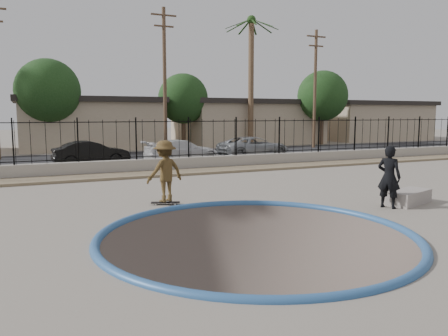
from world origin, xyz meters
TOP-DOWN VIEW (x-y plane):
  - ground at (0.00, 12.00)m, footprint 120.00×120.00m
  - bowl_pit at (0.00, -1.00)m, footprint 6.84×6.84m
  - coping_ring at (0.00, -1.00)m, footprint 7.04×7.04m
  - rock_strip at (0.00, 9.20)m, footprint 42.00×1.60m
  - retaining_wall at (0.00, 10.30)m, footprint 42.00×0.45m
  - fence at (0.00, 10.30)m, footprint 40.00×0.04m
  - street at (0.00, 17.00)m, footprint 90.00×8.00m
  - house_center at (0.00, 26.50)m, footprint 10.60×8.60m
  - house_east at (14.00, 26.50)m, footprint 12.60×8.60m
  - house_east_far at (28.00, 26.50)m, footprint 11.60×8.60m
  - palm_right at (12.00, 22.00)m, footprint 2.30×2.30m
  - utility_pole_mid at (4.00, 19.00)m, footprint 1.70×0.24m
  - utility_pole_right at (16.00, 19.00)m, footprint 1.70×0.24m
  - street_tree_left at (-3.00, 23.00)m, footprint 4.32×4.32m
  - street_tree_mid at (7.00, 24.00)m, footprint 3.96×3.96m
  - street_tree_right at (19.00, 22.00)m, footprint 4.32×4.32m
  - skater at (-0.86, 3.00)m, footprint 1.29×0.95m
  - skateboard at (-0.86, 3.00)m, footprint 0.86×0.49m
  - videographer at (4.77, -0.04)m, footprint 0.67×0.77m
  - concrete_ledge at (5.74, 0.13)m, footprint 1.74×1.15m
  - car_b at (-1.50, 13.89)m, footprint 3.87×1.66m
  - car_c at (3.22, 13.40)m, footprint 4.33×2.02m
  - car_d at (8.13, 14.25)m, footprint 4.64×2.45m

SIDE VIEW (x-z plane):
  - ground at x=0.00m, z-range -2.20..0.00m
  - bowl_pit at x=0.00m, z-range -0.90..0.90m
  - coping_ring at x=0.00m, z-range -0.10..0.10m
  - street at x=0.00m, z-range 0.00..0.04m
  - rock_strip at x=0.00m, z-range 0.00..0.11m
  - skateboard at x=-0.86m, z-range 0.02..0.10m
  - concrete_ledge at x=5.74m, z-range 0.00..0.40m
  - retaining_wall at x=0.00m, z-range 0.00..0.60m
  - car_c at x=3.22m, z-range 0.04..1.26m
  - car_b at x=-1.50m, z-range 0.04..1.27m
  - car_d at x=8.13m, z-range 0.04..1.28m
  - videographer at x=4.77m, z-range 0.00..1.77m
  - skater at x=-0.86m, z-range 0.00..1.79m
  - fence at x=0.00m, z-range 0.60..2.40m
  - house_east at x=14.00m, z-range 0.02..3.92m
  - house_east_far at x=28.00m, z-range 0.02..3.92m
  - house_center at x=0.00m, z-range 0.02..3.92m
  - street_tree_mid at x=7.00m, z-range 0.92..6.75m
  - street_tree_left at x=-3.00m, z-range 1.01..7.37m
  - street_tree_right at x=19.00m, z-range 1.01..7.37m
  - utility_pole_right at x=16.00m, z-range 0.20..9.20m
  - utility_pole_mid at x=4.00m, z-range 0.21..9.71m
  - palm_right at x=12.00m, z-range 2.18..12.48m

